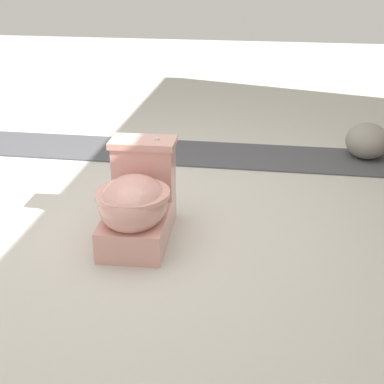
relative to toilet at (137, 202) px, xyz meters
name	(u,v)px	position (x,y,z in m)	size (l,w,h in m)	color
ground_plane	(124,222)	(-0.17, -0.13, -0.22)	(14.00, 14.00, 0.00)	beige
gravel_strip	(227,155)	(-1.37, 0.37, -0.21)	(0.56, 8.00, 0.01)	#4C4C51
toilet	(137,202)	(0.00, 0.00, 0.00)	(0.65, 0.41, 0.52)	#E09E93
boulder_near	(367,141)	(-1.50, 1.42, -0.08)	(0.35, 0.32, 0.27)	gray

